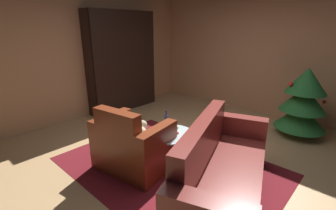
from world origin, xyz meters
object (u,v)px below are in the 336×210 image
object	(u,v)px
couch_red	(222,175)
decorated_tree	(303,102)
bookshelf_unit	(126,62)
armchair_red	(132,146)
bottle_on_table	(166,122)
coffee_table	(171,136)
book_stack_on_table	(170,130)

from	to	relation	value
couch_red	decorated_tree	xyz separation A→B (m)	(0.16, 2.45, 0.32)
bookshelf_unit	armchair_red	distance (m)	2.80
armchair_red	bottle_on_table	world-z (taller)	armchair_red
couch_red	coffee_table	distance (m)	0.97
armchair_red	coffee_table	world-z (taller)	armchair_red
coffee_table	bottle_on_table	size ratio (longest dim) A/B	2.35
armchair_red	couch_red	xyz separation A→B (m)	(1.24, 0.27, -0.01)
couch_red	decorated_tree	size ratio (longest dim) A/B	1.74
bottle_on_table	decorated_tree	xyz separation A→B (m)	(1.27, 2.16, 0.07)
armchair_red	book_stack_on_table	xyz separation A→B (m)	(0.28, 0.47, 0.18)
book_stack_on_table	decorated_tree	distance (m)	2.52
coffee_table	decorated_tree	distance (m)	2.51
coffee_table	bottle_on_table	distance (m)	0.24
bookshelf_unit	book_stack_on_table	size ratio (longest dim) A/B	10.44
coffee_table	bookshelf_unit	bearing A→B (deg)	154.57
couch_red	bottle_on_table	bearing A→B (deg)	165.59
bookshelf_unit	decorated_tree	distance (m)	3.73
bottle_on_table	decorated_tree	distance (m)	2.51
couch_red	bookshelf_unit	bearing A→B (deg)	158.03
bookshelf_unit	coffee_table	xyz separation A→B (m)	(2.43, -1.16, -0.69)
decorated_tree	armchair_red	bearing A→B (deg)	-117.24
couch_red	bottle_on_table	world-z (taller)	couch_red
book_stack_on_table	coffee_table	bearing A→B (deg)	41.37
bookshelf_unit	decorated_tree	bearing A→B (deg)	17.07
book_stack_on_table	bottle_on_table	bearing A→B (deg)	149.17
armchair_red	couch_red	bearing A→B (deg)	12.31
couch_red	coffee_table	size ratio (longest dim) A/B	3.23
armchair_red	decorated_tree	bearing A→B (deg)	62.76
couch_red	book_stack_on_table	size ratio (longest dim) A/B	10.05
bookshelf_unit	bottle_on_table	bearing A→B (deg)	-25.43
bottle_on_table	bookshelf_unit	bearing A→B (deg)	154.57
bookshelf_unit	armchair_red	world-z (taller)	bookshelf_unit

